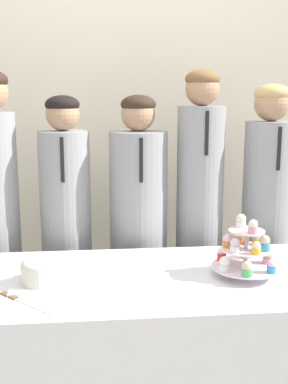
# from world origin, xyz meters

# --- Properties ---
(wall_back) EXTENTS (9.00, 0.06, 2.70)m
(wall_back) POSITION_xyz_m (0.00, 1.48, 1.35)
(wall_back) COLOR beige
(wall_back) RESTS_ON ground_plane
(table) EXTENTS (1.69, 0.76, 0.71)m
(table) POSITION_xyz_m (0.00, 0.38, 0.35)
(table) COLOR white
(table) RESTS_ON ground_plane
(round_cake) EXTENTS (0.23, 0.23, 0.12)m
(round_cake) POSITION_xyz_m (-0.38, 0.34, 0.76)
(round_cake) COLOR white
(round_cake) RESTS_ON table
(cake_knife) EXTENTS (0.23, 0.23, 0.01)m
(cake_knife) POSITION_xyz_m (-0.45, 0.19, 0.71)
(cake_knife) COLOR silver
(cake_knife) RESTS_ON table
(cupcake_stand) EXTENTS (0.28, 0.28, 0.25)m
(cupcake_stand) POSITION_xyz_m (0.46, 0.35, 0.82)
(cupcake_stand) COLOR silver
(cupcake_stand) RESTS_ON table
(student_1) EXTENTS (0.26, 0.27, 1.45)m
(student_1) POSITION_xyz_m (-0.32, 0.98, 0.70)
(student_1) COLOR #939399
(student_1) RESTS_ON ground_plane
(student_2) EXTENTS (0.31, 0.31, 1.45)m
(student_2) POSITION_xyz_m (0.07, 0.98, 0.68)
(student_2) COLOR #939399
(student_2) RESTS_ON ground_plane
(student_3) EXTENTS (0.25, 0.25, 1.58)m
(student_3) POSITION_xyz_m (0.40, 0.98, 0.77)
(student_3) COLOR #939399
(student_3) RESTS_ON ground_plane
(student_4) EXTENTS (0.27, 0.27, 1.51)m
(student_4) POSITION_xyz_m (0.77, 0.98, 0.73)
(student_4) COLOR #939399
(student_4) RESTS_ON ground_plane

